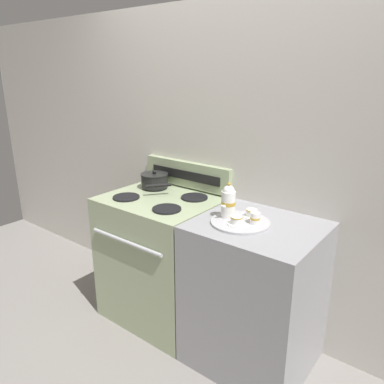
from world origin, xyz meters
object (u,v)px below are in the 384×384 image
(stove, at_px, (162,258))
(teacup_right, at_px, (252,213))
(teapot, at_px, (228,201))
(teacup_left, at_px, (236,221))
(creamer_jug, at_px, (255,218))
(saucepan, at_px, (155,180))
(serving_tray, at_px, (240,222))

(stove, height_order, teacup_right, teacup_right)
(stove, bearing_deg, teacup_right, 4.33)
(teapot, distance_m, teacup_left, 0.14)
(teapot, distance_m, creamer_jug, 0.19)
(teapot, bearing_deg, saucepan, 166.73)
(teacup_right, bearing_deg, teapot, -140.47)
(creamer_jug, bearing_deg, teacup_right, 129.81)
(teapot, xyz_separation_m, creamer_jug, (0.17, 0.01, -0.07))
(teacup_left, height_order, teacup_right, same)
(serving_tray, xyz_separation_m, creamer_jug, (0.08, 0.02, 0.04))
(stove, bearing_deg, creamer_jug, -1.92)
(serving_tray, bearing_deg, teacup_left, -83.26)
(serving_tray, xyz_separation_m, teacup_right, (0.02, 0.10, 0.03))
(stove, relative_size, teacup_left, 9.23)
(stove, bearing_deg, teapot, -3.79)
(saucepan, distance_m, teapot, 0.78)
(saucepan, height_order, teapot, teapot)
(saucepan, bearing_deg, creamer_jug, -10.09)
(teacup_left, bearing_deg, serving_tray, 96.74)
(teacup_left, relative_size, creamer_jug, 1.55)
(saucepan, distance_m, creamer_jug, 0.95)
(creamer_jug, bearing_deg, saucepan, 169.91)
(teacup_left, height_order, creamer_jug, creamer_jug)
(teapot, bearing_deg, teacup_left, -33.06)
(serving_tray, relative_size, teacup_right, 3.36)
(stove, relative_size, teacup_right, 9.23)
(saucepan, relative_size, teacup_left, 3.08)
(stove, xyz_separation_m, serving_tray, (0.67, -0.05, 0.47))
(teacup_right, xyz_separation_m, creamer_jug, (0.06, -0.08, 0.01))
(serving_tray, xyz_separation_m, teapot, (-0.09, 0.01, 0.11))
(serving_tray, bearing_deg, creamer_jug, 13.92)
(creamer_jug, bearing_deg, teacup_left, -134.95)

